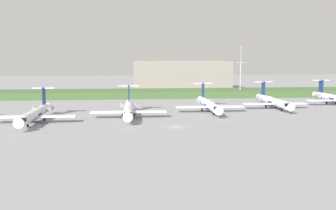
{
  "coord_description": "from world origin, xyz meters",
  "views": [
    {
      "loc": [
        -10.71,
        -95.16,
        18.26
      ],
      "look_at": [
        0.0,
        21.82,
        3.0
      ],
      "focal_mm": 39.5,
      "sensor_mm": 36.0,
      "label": 1
    }
  ],
  "objects": [
    {
      "name": "regional_jet_fourth",
      "position": [
        14.18,
        26.6,
        2.54
      ],
      "size": [
        22.81,
        31.0,
        9.0
      ],
      "color": "silver",
      "rests_on": "ground"
    },
    {
      "name": "regional_jet_second",
      "position": [
        -38.61,
        10.82,
        2.54
      ],
      "size": [
        22.81,
        31.0,
        9.0
      ],
      "color": "silver",
      "rests_on": "ground"
    },
    {
      "name": "safety_cone_front_marker",
      "position": [
        -14.91,
        -0.45,
        0.28
      ],
      "size": [
        0.44,
        0.44,
        0.55
      ],
      "primitive_type": "cone",
      "color": "orange",
      "rests_on": "ground"
    },
    {
      "name": "grass_berm",
      "position": [
        0.0,
        74.89,
        1.56
      ],
      "size": [
        320.0,
        20.0,
        3.11
      ],
      "primitive_type": "cube",
      "color": "#426033",
      "rests_on": "ground"
    },
    {
      "name": "safety_cone_rear_marker",
      "position": [
        -9.08,
        -0.65,
        0.28
      ],
      "size": [
        0.44,
        0.44,
        0.55
      ],
      "primitive_type": "cone",
      "color": "orange",
      "rests_on": "ground"
    },
    {
      "name": "distant_hangar",
      "position": [
        15.37,
        109.51,
        8.08
      ],
      "size": [
        52.85,
        23.42,
        16.15
      ],
      "primitive_type": "cube",
      "color": "gray",
      "rests_on": "ground"
    },
    {
      "name": "regional_jet_sixth",
      "position": [
        66.37,
        40.54,
        2.54
      ],
      "size": [
        22.81,
        31.0,
        9.0
      ],
      "color": "silver",
      "rests_on": "ground"
    },
    {
      "name": "regional_jet_fifth",
      "position": [
        38.94,
        32.65,
        2.54
      ],
      "size": [
        22.81,
        31.0,
        9.0
      ],
      "color": "silver",
      "rests_on": "ground"
    },
    {
      "name": "ground_plane",
      "position": [
        0.0,
        30.0,
        0.0
      ],
      "size": [
        500.0,
        500.0,
        0.0
      ],
      "primitive_type": "plane",
      "color": "gray"
    },
    {
      "name": "antenna_mast",
      "position": [
        38.49,
        72.65,
        10.02
      ],
      "size": [
        4.4,
        0.5,
        24.18
      ],
      "color": "#B2B2B7",
      "rests_on": "ground"
    },
    {
      "name": "regional_jet_third",
      "position": [
        -12.55,
        17.3,
        2.54
      ],
      "size": [
        22.81,
        31.0,
        9.0
      ],
      "color": "silver",
      "rests_on": "ground"
    },
    {
      "name": "safety_cone_mid_marker",
      "position": [
        -11.36,
        -0.38,
        0.28
      ],
      "size": [
        0.44,
        0.44,
        0.55
      ],
      "primitive_type": "cone",
      "color": "orange",
      "rests_on": "ground"
    }
  ]
}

